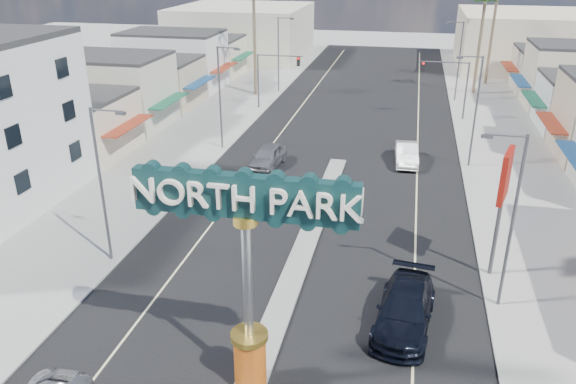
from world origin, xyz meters
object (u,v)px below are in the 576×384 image
at_px(streetlight_l_far, 280,51).
at_px(suv_right, 405,309).
at_px(streetlight_r_mid, 474,106).
at_px(bank_pylon_sign, 504,183).
at_px(palm_right_mid, 485,4).
at_px(car_parked_right, 407,154).
at_px(streetlight_r_near, 510,215).
at_px(streetlight_l_near, 103,179).
at_px(streetlight_l_mid, 221,93).
at_px(gateway_sign, 247,260).
at_px(traffic_signal_right, 449,79).
at_px(car_parked_left, 268,157).
at_px(streetlight_r_far, 458,57).
at_px(traffic_signal_left, 274,71).

distance_m(streetlight_l_far, suv_right, 47.72).
distance_m(streetlight_r_mid, bank_pylon_sign, 17.04).
height_order(palm_right_mid, car_parked_right, palm_right_mid).
distance_m(streetlight_l_far, bank_pylon_sign, 44.30).
bearing_deg(bank_pylon_sign, suv_right, -113.26).
distance_m(streetlight_r_near, bank_pylon_sign, 2.99).
distance_m(streetlight_l_near, streetlight_l_mid, 20.00).
height_order(gateway_sign, traffic_signal_right, gateway_sign).
distance_m(traffic_signal_right, car_parked_left, 23.08).
relative_size(streetlight_r_near, streetlight_r_far, 1.00).
bearing_deg(car_parked_left, traffic_signal_right, 55.22).
distance_m(traffic_signal_right, palm_right_mid, 14.10).
bearing_deg(gateway_sign, suv_right, 42.03).
relative_size(streetlight_l_near, car_parked_right, 1.79).
relative_size(car_parked_left, bank_pylon_sign, 0.71).
xyz_separation_m(streetlight_r_near, car_parked_right, (-4.86, 19.75, -4.24)).
relative_size(streetlight_l_far, streetlight_r_far, 1.00).
distance_m(streetlight_l_near, palm_right_mid, 51.92).
xyz_separation_m(gateway_sign, car_parked_left, (-5.50, 24.54, -5.07)).
bearing_deg(streetlight_l_far, streetlight_l_near, -90.00).
xyz_separation_m(streetlight_l_near, bank_pylon_sign, (20.93, 2.96, 0.42)).
height_order(streetlight_r_near, suv_right, streetlight_r_near).
xyz_separation_m(traffic_signal_right, streetlight_r_near, (1.25, -33.99, 0.79)).
xyz_separation_m(gateway_sign, streetlight_l_far, (-10.43, 50.02, -0.86)).
bearing_deg(streetlight_l_far, streetlight_r_near, -63.58).
height_order(streetlight_l_far, suv_right, streetlight_l_far).
bearing_deg(streetlight_r_far, streetlight_r_mid, -90.00).
xyz_separation_m(streetlight_l_mid, streetlight_r_near, (20.87, -20.00, 0.00)).
bearing_deg(palm_right_mid, streetlight_r_near, -93.19).
bearing_deg(traffic_signal_left, streetlight_l_near, -92.10).
xyz_separation_m(streetlight_r_mid, car_parked_left, (-15.93, -3.48, -4.21)).
distance_m(streetlight_r_far, car_parked_left, 30.35).
distance_m(traffic_signal_right, car_parked_right, 15.10).
bearing_deg(traffic_signal_right, streetlight_l_near, -119.99).
relative_size(streetlight_r_far, car_parked_left, 1.78).
height_order(traffic_signal_left, streetlight_l_mid, streetlight_l_mid).
bearing_deg(traffic_signal_right, car_parked_right, -104.23).
relative_size(streetlight_l_near, streetlight_r_far, 1.00).
relative_size(traffic_signal_left, streetlight_l_far, 0.67).
bearing_deg(traffic_signal_right, suv_right, -94.95).
relative_size(traffic_signal_left, streetlight_r_near, 0.67).
height_order(car_parked_left, bank_pylon_sign, bank_pylon_sign).
xyz_separation_m(traffic_signal_left, car_parked_left, (3.68, -17.48, -3.41)).
xyz_separation_m(streetlight_l_far, palm_right_mid, (23.43, 4.00, 5.54)).
distance_m(streetlight_r_near, car_parked_left, 23.33).
xyz_separation_m(traffic_signal_left, suv_right, (15.20, -36.59, -3.38)).
xyz_separation_m(streetlight_l_near, streetlight_r_far, (20.87, 42.00, 0.00)).
relative_size(streetlight_r_far, suv_right, 1.46).
relative_size(traffic_signal_left, traffic_signal_right, 1.00).
xyz_separation_m(gateway_sign, streetlight_r_mid, (10.43, 28.02, -0.86)).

